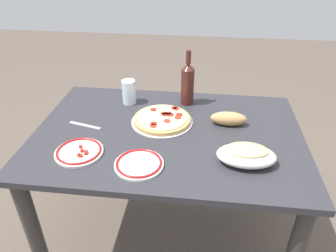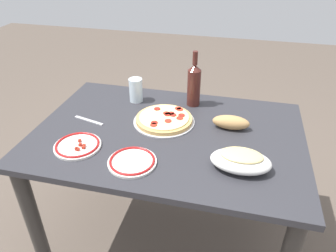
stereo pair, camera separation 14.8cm
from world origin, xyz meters
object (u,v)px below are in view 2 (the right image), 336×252
side_plate_far (78,145)px  dining_table (168,151)px  bread_loaf (231,122)px  water_glass (136,90)px  pepperoni_pizza (164,119)px  baked_pasta_dish (241,160)px  wine_bottle (194,84)px  side_plate_near (132,161)px

side_plate_far → dining_table: bearing=31.2°
side_plate_far → bread_loaf: 0.71m
water_glass → bread_loaf: (0.53, -0.17, -0.03)m
dining_table → pepperoni_pizza: pepperoni_pizza is taller
pepperoni_pizza → baked_pasta_dish: 0.47m
baked_pasta_dish → side_plate_far: size_ratio=1.17×
pepperoni_pizza → water_glass: bearing=138.3°
wine_bottle → water_glass: (-0.31, -0.03, -0.05)m
dining_table → water_glass: (-0.24, 0.26, 0.18)m
pepperoni_pizza → water_glass: 0.28m
dining_table → water_glass: water_glass is taller
dining_table → wine_bottle: wine_bottle is taller
baked_pasta_dish → wine_bottle: wine_bottle is taller
side_plate_near → dining_table: bearing=72.1°
water_glass → bread_loaf: 0.55m
wine_bottle → bread_loaf: (0.21, -0.20, -0.09)m
pepperoni_pizza → baked_pasta_dish: bearing=-35.8°
side_plate_near → side_plate_far: (-0.27, 0.05, 0.00)m
dining_table → bread_loaf: size_ratio=7.17×
side_plate_near → pepperoni_pizza: bearing=82.3°
pepperoni_pizza → side_plate_near: (-0.05, -0.35, -0.01)m
side_plate_near → side_plate_far: side_plate_far is taller
water_glass → pepperoni_pizza: bearing=-41.7°
wine_bottle → bread_loaf: wine_bottle is taller
bread_loaf → dining_table: bearing=-161.1°
dining_table → side_plate_far: size_ratio=6.11×
side_plate_far → pepperoni_pizza: bearing=43.2°
baked_pasta_dish → water_glass: water_glass is taller
pepperoni_pizza → baked_pasta_dish: baked_pasta_dish is taller
baked_pasta_dish → side_plate_near: (-0.43, -0.07, -0.03)m
pepperoni_pizza → baked_pasta_dish: (0.38, -0.27, 0.03)m
water_glass → bread_loaf: size_ratio=0.74×
wine_bottle → side_plate_far: (-0.42, -0.51, -0.11)m
wine_bottle → side_plate_near: size_ratio=1.48×
pepperoni_pizza → dining_table: bearing=-64.1°
wine_bottle → water_glass: 0.32m
dining_table → bread_loaf: 0.34m
pepperoni_pizza → wine_bottle: bearing=63.5°
pepperoni_pizza → wine_bottle: (0.11, 0.21, 0.10)m
water_glass → side_plate_far: bearing=-103.0°
water_glass → bread_loaf: water_glass is taller
side_plate_near → bread_loaf: 0.52m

